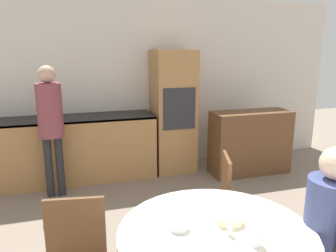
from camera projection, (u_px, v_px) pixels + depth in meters
wall_back at (134, 85)px, 5.03m from camera, size 6.81×0.05×2.60m
kitchen_counter at (56, 149)px, 4.57m from camera, size 2.75×0.60×0.91m
oven_unit at (173, 111)px, 4.95m from camera, size 0.60×0.59×1.83m
sideboard at (250, 142)px, 4.91m from camera, size 1.19×0.45×0.94m
chair_far_right at (215, 201)px, 2.92m from camera, size 0.51×0.51×0.94m
person_seated at (332, 228)px, 2.08m from camera, size 0.32×0.38×1.27m
person_standing at (50, 117)px, 3.98m from camera, size 0.30×0.30×1.66m
cup at (257, 238)px, 1.86m from camera, size 0.07×0.07×0.09m
bowl_near at (229, 219)px, 2.11m from camera, size 0.18×0.18×0.05m
bowl_centre at (179, 225)px, 2.03m from camera, size 0.13×0.13×0.05m
salt_shaker at (230, 228)px, 1.96m from camera, size 0.03×0.03×0.09m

